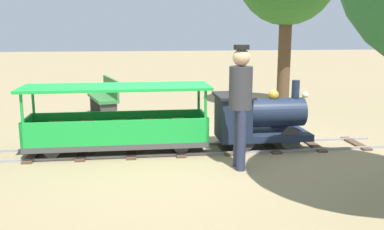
{
  "coord_description": "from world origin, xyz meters",
  "views": [
    {
      "loc": [
        6.26,
        -0.88,
        1.82
      ],
      "look_at": [
        0.0,
        -0.05,
        0.55
      ],
      "focal_mm": 40.33,
      "sensor_mm": 36.0,
      "label": 1
    }
  ],
  "objects": [
    {
      "name": "park_bench",
      "position": [
        -2.69,
        -1.51,
        0.42
      ],
      "size": [
        1.36,
        0.73,
        0.82
      ],
      "color": "#2D6B33",
      "rests_on": "ground_plane"
    },
    {
      "name": "track",
      "position": [
        0.0,
        -0.25,
        0.02
      ],
      "size": [
        0.77,
        6.4,
        0.04
      ],
      "color": "gray",
      "rests_on": "ground_plane"
    },
    {
      "name": "locomotive",
      "position": [
        0.0,
        0.95,
        0.48
      ],
      "size": [
        0.73,
        1.45,
        1.01
      ],
      "color": "#192338",
      "rests_on": "ground_plane"
    },
    {
      "name": "ground_plane",
      "position": [
        0.0,
        0.0,
        0.0
      ],
      "size": [
        60.0,
        60.0,
        0.0
      ],
      "primitive_type": "plane",
      "color": "#8C7A56"
    },
    {
      "name": "passenger_car",
      "position": [
        0.0,
        -1.15,
        0.42
      ],
      "size": [
        0.83,
        2.7,
        0.97
      ],
      "color": "#3F3F3F",
      "rests_on": "ground_plane"
    },
    {
      "name": "conductor_person",
      "position": [
        0.92,
        0.46,
        0.96
      ],
      "size": [
        0.3,
        0.3,
        1.62
      ],
      "color": "#282D47",
      "rests_on": "ground_plane"
    }
  ]
}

